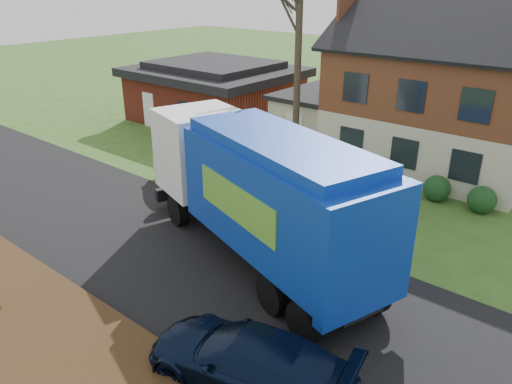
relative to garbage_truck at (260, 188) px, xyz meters
The scene contains 8 objects.
ground 3.12m from the garbage_truck, 132.52° to the right, with size 120.00×120.00×0.00m, color #30511B.
road 3.11m from the garbage_truck, 132.52° to the right, with size 80.00×7.00×0.02m, color black.
mulch_verge 7.13m from the garbage_truck, 100.24° to the right, with size 80.00×3.50×0.30m, color black.
main_house 12.70m from the garbage_truck, 88.65° to the left, with size 12.95×8.95×9.26m.
ranch_house 17.65m from the garbage_truck, 138.43° to the left, with size 9.80×8.20×3.70m.
garbage_truck is the anchor object (origin of this frame).
silver_sedan 7.03m from the garbage_truck, 157.77° to the left, with size 1.45×4.15×1.37m, color #B9BCC1.
navy_wagon 5.76m from the garbage_truck, 53.44° to the right, with size 1.99×4.90×1.42m, color black.
Camera 1 is at (10.09, -9.66, 8.57)m, focal length 35.00 mm.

